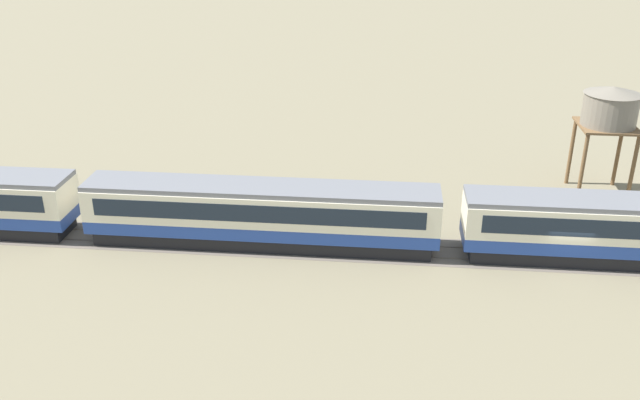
{
  "coord_description": "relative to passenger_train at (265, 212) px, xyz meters",
  "views": [
    {
      "loc": [
        -10.72,
        -36.03,
        19.75
      ],
      "look_at": [
        -14.78,
        3.86,
        1.77
      ],
      "focal_mm": 38.0,
      "sensor_mm": 36.0,
      "label": 1
    }
  ],
  "objects": [
    {
      "name": "ground_plane",
      "position": [
        17.82,
        -0.8,
        -2.19
      ],
      "size": [
        600.0,
        600.0,
        0.0
      ],
      "primitive_type": "plane",
      "color": "#7A7056"
    },
    {
      "name": "passenger_train",
      "position": [
        0.0,
        0.0,
        0.0
      ],
      "size": [
        113.69,
        3.12,
        3.95
      ],
      "color": "#234293",
      "rests_on": "ground_plane"
    },
    {
      "name": "water_tower",
      "position": [
        22.53,
        10.34,
        4.14
      ],
      "size": [
        3.88,
        3.88,
        7.93
      ],
      "color": "brown",
      "rests_on": "ground_plane"
    },
    {
      "name": "railway_track",
      "position": [
        6.21,
        0.0,
        -2.19
      ],
      "size": [
        170.52,
        3.6,
        0.04
      ],
      "color": "#665B51",
      "rests_on": "ground_plane"
    }
  ]
}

